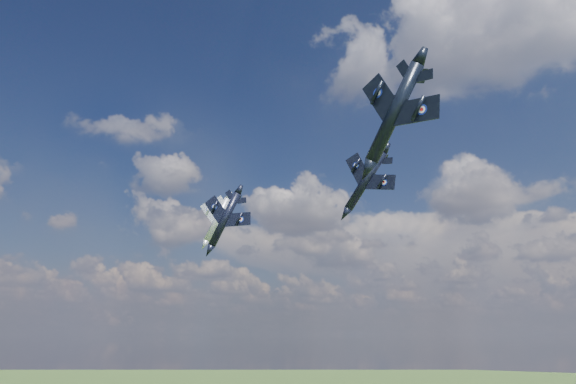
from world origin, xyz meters
The scene contains 4 objects.
jet_lead_navy centered at (-7.27, 8.26, 78.85)m, with size 9.34×13.02×2.69m, color black, non-canonical shape.
jet_right_navy centered at (30.08, -12.53, 82.15)m, with size 10.45×14.56×3.01m, color black, non-canonical shape.
jet_high_navy centered at (9.81, 26.87, 87.34)m, with size 11.69×16.30×3.37m, color black, non-canonical shape.
jet_left_silver centered at (-21.53, 23.99, 83.05)m, with size 9.30×12.97×2.68m, color #B4B8C0, non-canonical shape.
Camera 1 is at (48.39, -62.88, 60.57)m, focal length 35.00 mm.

